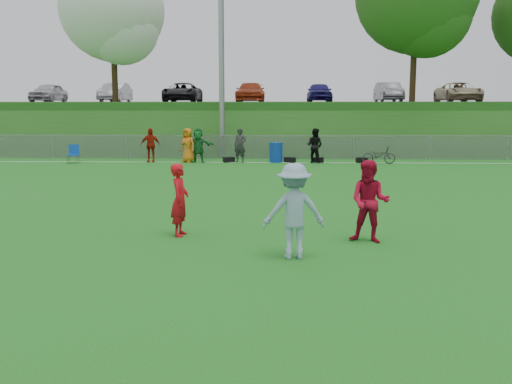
{
  "coord_description": "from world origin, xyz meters",
  "views": [
    {
      "loc": [
        0.08,
        -10.18,
        2.65
      ],
      "look_at": [
        -0.35,
        0.5,
        1.08
      ],
      "focal_mm": 40.0,
      "sensor_mm": 36.0,
      "label": 1
    }
  ],
  "objects_px": {
    "recycling_bin": "(276,152)",
    "bicycle": "(379,155)",
    "player_red_center": "(370,202)",
    "player_blue": "(294,211)",
    "player_red_left": "(180,200)"
  },
  "relations": [
    {
      "from": "recycling_bin",
      "to": "bicycle",
      "type": "relative_size",
      "value": 0.63
    },
    {
      "from": "player_red_center",
      "to": "recycling_bin",
      "type": "xyz_separation_m",
      "value": [
        -1.95,
        17.12,
        -0.33
      ]
    },
    {
      "from": "player_red_left",
      "to": "player_blue",
      "type": "distance_m",
      "value": 2.91
    },
    {
      "from": "recycling_bin",
      "to": "bicycle",
      "type": "distance_m",
      "value": 5.02
    },
    {
      "from": "player_red_center",
      "to": "player_blue",
      "type": "distance_m",
      "value": 2.0
    },
    {
      "from": "player_red_center",
      "to": "bicycle",
      "type": "distance_m",
      "value": 16.83
    },
    {
      "from": "player_red_left",
      "to": "bicycle",
      "type": "height_order",
      "value": "player_red_left"
    },
    {
      "from": "player_red_center",
      "to": "recycling_bin",
      "type": "distance_m",
      "value": 17.24
    },
    {
      "from": "player_red_left",
      "to": "bicycle",
      "type": "relative_size",
      "value": 0.97
    },
    {
      "from": "recycling_bin",
      "to": "bicycle",
      "type": "xyz_separation_m",
      "value": [
        4.99,
        -0.57,
        -0.08
      ]
    },
    {
      "from": "player_red_left",
      "to": "player_blue",
      "type": "xyz_separation_m",
      "value": [
        2.34,
        -1.72,
        0.09
      ]
    },
    {
      "from": "player_blue",
      "to": "player_red_left",
      "type": "bearing_deg",
      "value": -45.71
    },
    {
      "from": "bicycle",
      "to": "recycling_bin",
      "type": "bearing_deg",
      "value": 87.02
    },
    {
      "from": "player_red_center",
      "to": "bicycle",
      "type": "xyz_separation_m",
      "value": [
        3.04,
        16.55,
        -0.41
      ]
    },
    {
      "from": "player_blue",
      "to": "recycling_bin",
      "type": "distance_m",
      "value": 18.41
    }
  ]
}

